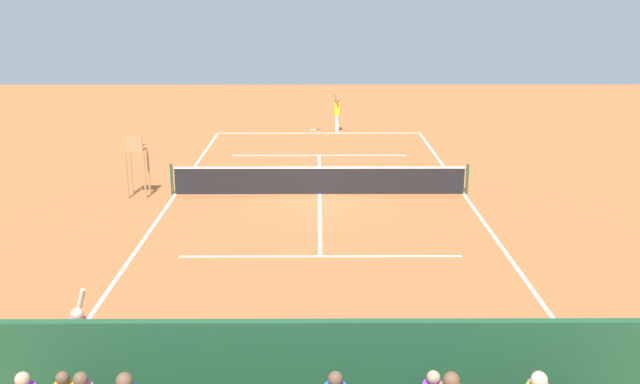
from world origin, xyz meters
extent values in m
plane|color=#BC6033|center=(0.00, 0.00, 0.00)|extent=(60.00, 60.00, 0.00)
cube|color=white|center=(0.00, -11.00, 0.00)|extent=(10.00, 0.10, 0.01)
cube|color=white|center=(0.00, 11.00, 0.00)|extent=(10.00, 0.10, 0.01)
cube|color=white|center=(-5.00, 0.00, 0.00)|extent=(0.10, 22.00, 0.01)
cube|color=white|center=(5.00, 0.00, 0.00)|extent=(0.10, 22.00, 0.01)
cube|color=white|center=(0.00, -6.05, 0.00)|extent=(7.50, 0.10, 0.01)
cube|color=white|center=(0.00, 6.05, 0.00)|extent=(7.50, 0.10, 0.01)
cube|color=white|center=(0.00, 0.00, 0.00)|extent=(0.10, 12.10, 0.01)
cube|color=white|center=(0.00, -11.00, 0.00)|extent=(0.10, 0.30, 0.01)
cube|color=black|center=(0.00, 0.00, 0.46)|extent=(10.00, 0.02, 0.91)
cube|color=white|center=(0.00, 0.00, 0.94)|extent=(10.00, 0.04, 0.06)
cylinder|color=#2D5133|center=(-5.10, 0.00, 0.54)|extent=(0.10, 0.10, 1.07)
cylinder|color=#2D5133|center=(5.10, 0.00, 0.54)|extent=(0.10, 0.10, 1.07)
cube|color=#1E4C2D|center=(0.00, 14.00, 1.00)|extent=(18.00, 0.16, 2.00)
sphere|color=tan|center=(3.91, 15.55, 1.93)|extent=(0.20, 0.20, 0.20)
sphere|color=brown|center=(2.35, 16.35, 2.38)|extent=(0.20, 0.20, 0.20)
sphere|color=tan|center=(-1.58, 14.75, 1.48)|extent=(0.20, 0.20, 0.20)
sphere|color=brown|center=(-0.16, 15.55, 1.93)|extent=(0.20, 0.20, 0.20)
sphere|color=brown|center=(-1.50, 16.35, 2.38)|extent=(0.20, 0.20, 0.20)
sphere|color=brown|center=(3.16, 15.55, 1.93)|extent=(0.20, 0.20, 0.20)
sphere|color=brown|center=(-3.08, 14.75, 1.48)|extent=(0.20, 0.20, 0.20)
sphere|color=brown|center=(3.71, 14.75, 1.48)|extent=(0.20, 0.20, 0.20)
sphere|color=beige|center=(-2.54, 16.35, 2.38)|extent=(0.20, 0.20, 0.20)
cylinder|color=#A88456|center=(5.90, -0.10, 0.80)|extent=(0.07, 0.07, 1.60)
cylinder|color=#A88456|center=(6.50, -0.10, 0.80)|extent=(0.07, 0.07, 1.60)
cylinder|color=#A88456|center=(5.90, 0.50, 0.80)|extent=(0.07, 0.07, 1.60)
cylinder|color=#A88456|center=(6.50, 0.50, 0.80)|extent=(0.07, 0.07, 1.60)
cube|color=#A88456|center=(6.20, 0.20, 1.63)|extent=(0.56, 0.56, 0.06)
cube|color=#A88456|center=(6.20, 0.44, 1.90)|extent=(0.56, 0.06, 0.48)
cube|color=#A88456|center=(5.94, 0.20, 1.78)|extent=(0.04, 0.48, 0.04)
cube|color=#A88456|center=(6.46, 0.20, 1.78)|extent=(0.04, 0.48, 0.04)
cube|color=#9E754C|center=(-2.75, 13.20, 0.45)|extent=(1.80, 0.40, 0.05)
cube|color=#9E754C|center=(-2.75, 13.38, 0.75)|extent=(1.80, 0.04, 0.36)
cylinder|color=white|center=(-0.94, -11.50, 0.42)|extent=(0.14, 0.14, 0.85)
cylinder|color=white|center=(-0.88, -11.28, 0.42)|extent=(0.14, 0.14, 0.85)
cylinder|color=yellow|center=(-0.91, -11.39, 1.15)|extent=(0.44, 0.44, 0.60)
sphere|color=#8C6647|center=(-0.91, -11.39, 1.56)|extent=(0.22, 0.22, 0.22)
cylinder|color=#8C6647|center=(-0.86, -11.18, 1.65)|extent=(0.26, 0.15, 0.55)
cylinder|color=#8C6647|center=(-0.97, -11.60, 1.18)|extent=(0.11, 0.11, 0.50)
cylinder|color=black|center=(0.05, -11.96, 0.01)|extent=(0.25, 0.18, 0.03)
torus|color=#D8CC4C|center=(0.27, -11.81, 0.01)|extent=(0.42, 0.42, 0.02)
cylinder|color=white|center=(0.27, -11.81, 0.01)|extent=(0.25, 0.25, 0.00)
sphere|color=#CCDB33|center=(-0.38, -10.19, 0.03)|extent=(0.07, 0.07, 0.07)
sphere|color=#CCDB33|center=(-2.39, -9.24, 0.03)|extent=(0.07, 0.07, 0.07)
cylinder|color=#232328|center=(4.11, 12.94, 0.42)|extent=(0.14, 0.14, 0.85)
cylinder|color=#232328|center=(4.13, 12.72, 0.42)|extent=(0.14, 0.14, 0.85)
cylinder|color=pink|center=(4.12, 12.83, 1.15)|extent=(0.38, 0.38, 0.60)
sphere|color=beige|center=(4.12, 12.83, 1.56)|extent=(0.22, 0.22, 0.22)
cylinder|color=beige|center=(4.13, 12.61, 1.65)|extent=(0.25, 0.11, 0.55)
cylinder|color=beige|center=(4.10, 13.05, 1.18)|extent=(0.10, 0.10, 0.50)
camera|label=1|loc=(0.07, 23.83, 6.79)|focal=40.14mm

